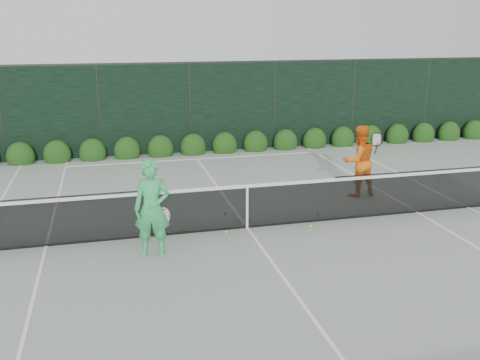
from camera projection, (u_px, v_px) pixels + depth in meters
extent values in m
plane|color=gray|center=(247.00, 228.00, 11.53)|extent=(80.00, 80.00, 0.00)
cube|color=black|center=(39.00, 223.00, 10.41)|extent=(4.40, 0.01, 1.02)
cube|color=black|center=(247.00, 207.00, 11.40)|extent=(4.00, 0.01, 0.96)
cube|color=black|center=(422.00, 191.00, 12.37)|extent=(4.40, 0.01, 1.02)
cube|color=white|center=(247.00, 186.00, 11.27)|extent=(12.80, 0.03, 0.07)
cube|color=black|center=(247.00, 227.00, 11.53)|extent=(12.80, 0.02, 0.04)
cube|color=white|center=(247.00, 208.00, 11.40)|extent=(0.05, 0.03, 0.91)
imported|color=#37BC64|center=(152.00, 208.00, 9.95)|extent=(0.75, 0.58, 1.85)
torus|color=beige|center=(163.00, 217.00, 10.15)|extent=(0.30, 0.11, 0.30)
cylinder|color=black|center=(163.00, 229.00, 10.22)|extent=(0.10, 0.03, 0.30)
imported|color=orange|center=(359.00, 161.00, 13.51)|extent=(0.95, 0.78, 1.82)
torus|color=black|center=(377.00, 139.00, 13.24)|extent=(0.30, 0.11, 0.30)
cylinder|color=black|center=(376.00, 149.00, 13.31)|extent=(0.10, 0.03, 0.30)
cube|color=white|center=(468.00, 207.00, 12.81)|extent=(0.06, 23.77, 0.01)
cube|color=white|center=(46.00, 246.00, 10.57)|extent=(0.06, 23.77, 0.01)
cube|color=white|center=(417.00, 212.00, 12.49)|extent=(0.06, 23.77, 0.01)
cube|color=white|center=(175.00, 129.00, 22.60)|extent=(11.03, 0.06, 0.01)
cube|color=white|center=(197.00, 159.00, 17.49)|extent=(8.23, 0.06, 0.01)
cube|color=white|center=(247.00, 228.00, 11.53)|extent=(0.06, 12.80, 0.01)
cube|color=black|center=(191.00, 109.00, 18.10)|extent=(32.00, 0.06, 3.00)
cube|color=#262826|center=(189.00, 63.00, 17.68)|extent=(32.00, 0.06, 0.06)
cylinder|color=#262826|center=(1.00, 116.00, 16.70)|extent=(0.08, 0.08, 3.00)
cylinder|color=#262826|center=(99.00, 112.00, 17.40)|extent=(0.08, 0.08, 3.00)
cylinder|color=#262826|center=(191.00, 109.00, 18.10)|extent=(0.08, 0.08, 3.00)
cylinder|color=#262826|center=(275.00, 106.00, 18.81)|extent=(0.08, 0.08, 3.00)
cylinder|color=#262826|center=(353.00, 103.00, 19.51)|extent=(0.08, 0.08, 3.00)
cylinder|color=#262826|center=(426.00, 100.00, 20.21)|extent=(0.08, 0.08, 3.00)
ellipsoid|color=#143D10|center=(21.00, 157.00, 16.84)|extent=(0.86, 0.65, 0.94)
ellipsoid|color=#143D10|center=(57.00, 155.00, 17.10)|extent=(0.86, 0.65, 0.94)
ellipsoid|color=#143D10|center=(93.00, 153.00, 17.35)|extent=(0.86, 0.65, 0.94)
ellipsoid|color=#143D10|center=(127.00, 151.00, 17.61)|extent=(0.86, 0.65, 0.94)
ellipsoid|color=#143D10|center=(161.00, 149.00, 17.87)|extent=(0.86, 0.65, 0.94)
ellipsoid|color=#143D10|center=(193.00, 147.00, 18.13)|extent=(0.86, 0.65, 0.94)
ellipsoid|color=#143D10|center=(225.00, 146.00, 18.39)|extent=(0.86, 0.65, 0.94)
ellipsoid|color=#143D10|center=(255.00, 144.00, 18.64)|extent=(0.86, 0.65, 0.94)
ellipsoid|color=#143D10|center=(285.00, 142.00, 18.90)|extent=(0.86, 0.65, 0.94)
ellipsoid|color=#143D10|center=(314.00, 141.00, 19.16)|extent=(0.86, 0.65, 0.94)
ellipsoid|color=#143D10|center=(343.00, 139.00, 19.42)|extent=(0.86, 0.65, 0.94)
ellipsoid|color=#143D10|center=(370.00, 138.00, 19.67)|extent=(0.86, 0.65, 0.94)
ellipsoid|color=#143D10|center=(397.00, 136.00, 19.93)|extent=(0.86, 0.65, 0.94)
ellipsoid|color=#143D10|center=(423.00, 135.00, 20.19)|extent=(0.86, 0.65, 0.94)
ellipsoid|color=#143D10|center=(449.00, 133.00, 20.45)|extent=(0.86, 0.65, 0.94)
ellipsoid|color=#143D10|center=(474.00, 132.00, 20.71)|extent=(0.86, 0.65, 0.94)
sphere|color=#D2EC34|center=(318.00, 214.00, 12.32)|extent=(0.07, 0.07, 0.07)
sphere|color=#D2EC34|center=(225.00, 213.00, 12.33)|extent=(0.07, 0.07, 0.07)
sphere|color=#D2EC34|center=(226.00, 232.00, 11.22)|extent=(0.07, 0.07, 0.07)
sphere|color=#D2EC34|center=(183.00, 230.00, 11.29)|extent=(0.07, 0.07, 0.07)
sphere|color=#D2EC34|center=(249.00, 219.00, 11.96)|extent=(0.07, 0.07, 0.07)
sphere|color=#D2EC34|center=(310.00, 226.00, 11.54)|extent=(0.07, 0.07, 0.07)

